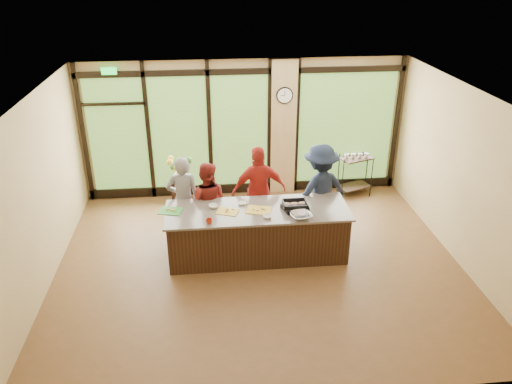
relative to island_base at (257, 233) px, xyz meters
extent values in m
plane|color=brown|center=(0.00, -0.30, -0.44)|extent=(7.00, 7.00, 0.00)
plane|color=white|center=(0.00, -0.30, 2.56)|extent=(7.00, 7.00, 0.00)
plane|color=tan|center=(0.00, 2.70, 1.06)|extent=(7.00, 0.00, 7.00)
plane|color=tan|center=(-3.50, -0.30, 1.06)|extent=(0.00, 6.00, 6.00)
plane|color=tan|center=(3.50, -0.30, 1.06)|extent=(0.00, 6.00, 6.00)
cube|color=tan|center=(0.85, 2.64, 1.06)|extent=(0.55, 0.12, 3.00)
cube|color=black|center=(0.00, 2.65, 2.31)|extent=(6.90, 0.08, 0.12)
cube|color=black|center=(0.00, 2.65, -0.32)|extent=(6.90, 0.08, 0.20)
cube|color=#19D83F|center=(-2.70, 2.60, 2.39)|extent=(0.30, 0.04, 0.14)
cube|color=#306D26|center=(-2.70, 2.67, 1.01)|extent=(1.20, 0.02, 2.50)
cube|color=#306D26|center=(-1.40, 2.67, 1.01)|extent=(1.20, 0.02, 2.50)
cube|color=#306D26|center=(-0.10, 2.67, 1.01)|extent=(1.20, 0.02, 2.50)
cube|color=#306D26|center=(2.25, 2.67, 1.01)|extent=(2.10, 0.02, 2.50)
cube|color=black|center=(-3.40, 2.65, 1.06)|extent=(0.08, 0.08, 3.00)
cube|color=black|center=(-2.05, 2.65, 1.06)|extent=(0.08, 0.08, 3.00)
cube|color=black|center=(-0.75, 2.65, 1.06)|extent=(0.08, 0.08, 3.00)
cube|color=black|center=(0.55, 2.65, 1.06)|extent=(0.08, 0.08, 3.00)
cube|color=black|center=(1.15, 2.65, 1.06)|extent=(0.08, 0.08, 3.00)
cube|color=black|center=(3.40, 2.65, 1.06)|extent=(0.08, 0.08, 3.00)
cube|color=black|center=(0.00, 0.00, 0.00)|extent=(3.10, 1.00, 0.88)
cube|color=slate|center=(0.00, 0.00, 0.46)|extent=(3.20, 1.10, 0.04)
cylinder|color=black|center=(0.85, 2.57, 1.81)|extent=(0.36, 0.04, 0.36)
cylinder|color=white|center=(0.85, 2.55, 1.81)|extent=(0.31, 0.01, 0.31)
cube|color=black|center=(0.85, 2.55, 1.86)|extent=(0.01, 0.00, 0.11)
cube|color=black|center=(0.80, 2.55, 1.81)|extent=(0.09, 0.00, 0.01)
imported|color=slate|center=(-1.30, 0.70, 0.40)|extent=(0.64, 0.45, 1.68)
imported|color=maroon|center=(-0.87, 0.68, 0.34)|extent=(0.85, 0.72, 1.55)
imported|color=#A12118|center=(0.12, 0.83, 0.44)|extent=(1.07, 0.53, 1.76)
imported|color=#171F33|center=(1.26, 0.71, 0.46)|extent=(1.33, 1.06, 1.80)
cube|color=black|center=(0.65, -0.05, 0.52)|extent=(0.49, 0.42, 0.07)
imported|color=silver|center=(0.69, -0.39, 0.52)|extent=(0.42, 0.42, 0.09)
cube|color=#378E33|center=(-1.50, 0.09, 0.49)|extent=(0.45, 0.38, 0.01)
cube|color=gold|center=(-0.52, -0.03, 0.49)|extent=(0.44, 0.39, 0.01)
cube|color=gold|center=(0.02, -0.03, 0.49)|extent=(0.50, 0.43, 0.01)
imported|color=white|center=(-0.76, 0.16, 0.51)|extent=(0.20, 0.20, 0.05)
imported|color=white|center=(0.13, -0.32, 0.50)|extent=(0.20, 0.20, 0.05)
imported|color=white|center=(-0.25, 0.23, 0.50)|extent=(0.17, 0.17, 0.03)
imported|color=#A02310|center=(-0.85, -0.41, 0.52)|extent=(0.11, 0.11, 0.08)
cube|color=black|center=(-1.39, 1.78, -0.06)|extent=(0.39, 0.39, 0.77)
imported|color=#8E704D|center=(-1.39, 1.78, 0.46)|extent=(0.28, 0.28, 0.26)
cube|color=black|center=(2.45, 2.31, -0.26)|extent=(0.81, 0.64, 0.03)
cube|color=black|center=(2.45, 2.31, 0.43)|extent=(0.81, 0.64, 0.03)
cylinder|color=black|center=(2.12, 2.13, 0.02)|extent=(0.02, 0.02, 0.92)
cylinder|color=black|center=(2.77, 2.13, 0.02)|extent=(0.02, 0.02, 0.92)
cylinder|color=black|center=(2.12, 2.50, 0.02)|extent=(0.02, 0.02, 0.92)
cylinder|color=black|center=(2.77, 2.50, 0.02)|extent=(0.02, 0.02, 0.92)
imported|color=silver|center=(2.22, 2.31, 0.49)|extent=(0.13, 0.13, 0.09)
imported|color=silver|center=(2.37, 2.31, 0.49)|extent=(0.13, 0.13, 0.09)
imported|color=silver|center=(2.53, 2.31, 0.49)|extent=(0.13, 0.13, 0.09)
imported|color=silver|center=(2.67, 2.31, 0.49)|extent=(0.13, 0.13, 0.09)
camera|label=1|loc=(-0.83, -7.64, 4.49)|focal=35.00mm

